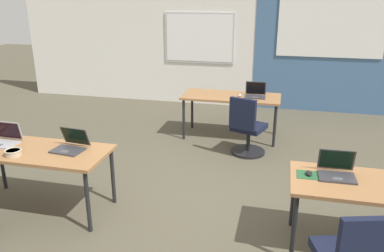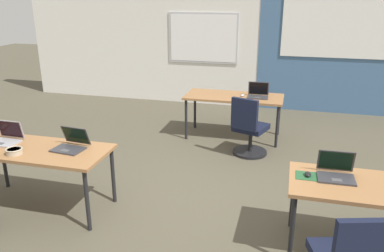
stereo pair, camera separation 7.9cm
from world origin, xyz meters
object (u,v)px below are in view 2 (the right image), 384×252
Objects in this scene: mouse_far_right at (243,95)px; snack_bowl at (14,151)px; desk_near_left at (38,153)px; laptop_near_left_inner at (71,144)px; laptop_near_right_inner at (336,172)px; laptop_far_right at (258,94)px; mouse_near_right_inner at (308,174)px; chair_far_right at (249,131)px; laptop_near_left_end at (6,138)px; desk_far_center at (234,99)px; desk_near_right at (381,193)px.

snack_bowl is at bearing -124.17° from mouse_far_right.
laptop_near_left_inner is at bearing 14.20° from desk_near_left.
laptop_near_right_inner reaches higher than mouse_far_right.
mouse_near_right_inner is at bearing -77.18° from laptop_far_right.
laptop_far_right is at bearing 52.86° from snack_bowl.
laptop_near_left_inner is 3.32× the size of mouse_far_right.
desk_near_left is 2.87m from mouse_near_right_inner.
laptop_near_right_inner is 2.75m from laptop_near_left_inner.
mouse_near_right_inner is 0.31× the size of laptop_far_right.
laptop_near_left_end is at bearing 56.93° from chair_far_right.
laptop_far_right is 1.91× the size of snack_bowl.
laptop_far_right is 0.37× the size of chair_far_right.
snack_bowl reaches higher than mouse_near_right_inner.
desk_far_center is (1.75, 2.80, 0.00)m from desk_near_left.
desk_near_left and desk_far_center have the same top height.
mouse_near_right_inner is 0.96× the size of mouse_far_right.
mouse_near_right_inner is 2.92m from mouse_far_right.
desk_near_left is 3.30m from desk_far_center.
snack_bowl is at bearing -175.46° from mouse_near_right_inner.
desk_near_right is 4.74× the size of laptop_near_left_end.
laptop_far_right reaches higher than mouse_near_right_inner.
snack_bowl is (-3.64, -0.19, 0.10)m from desk_near_right.
desk_near_right is at bearing -15.30° from laptop_near_right_inner.
laptop_near_right_inner reaches higher than desk_far_center.
laptop_near_left_inner is 3.11m from mouse_far_right.
chair_far_right is at bearing 39.63° from laptop_near_left_end.
laptop_near_right_inner is 0.93× the size of laptop_near_left_inner.
laptop_far_right is at bearing 2.23° from desk_far_center.
laptop_near_left_inner is at bearing 178.66° from laptop_near_right_inner.
laptop_far_right reaches higher than snack_bowl.
laptop_near_left_inner is at bearing -124.97° from laptop_far_right.
laptop_far_right is at bearing 4.03° from mouse_far_right.
laptop_near_left_end is 1.00× the size of laptop_far_right.
laptop_near_left_end reaches higher than desk_far_center.
mouse_near_right_inner is 2.21m from chair_far_right.
mouse_far_right is at bearing -177.88° from laptop_far_right.
desk_near_right is 15.38× the size of mouse_near_right_inner.
desk_far_center is 9.01× the size of snack_bowl.
mouse_far_right reaches higher than desk_far_center.
snack_bowl reaches higher than mouse_far_right.
snack_bowl is (-3.25, -0.29, -0.01)m from laptop_near_right_inner.
chair_far_right is at bearing 115.77° from laptop_near_right_inner.
desk_far_center is 4.42× the size of laptop_near_left_inner.
laptop_far_right is (0.39, 0.02, 0.11)m from desk_far_center.
desk_near_left is 1.00× the size of desk_far_center.
snack_bowl is at bearing -177.01° from desk_near_right.
desk_far_center is at bearing -45.42° from chair_far_right.
mouse_far_right is 0.61× the size of snack_bowl.
laptop_near_right_inner is at bearing 166.10° from desk_near_right.
mouse_near_right_inner is 0.31× the size of laptop_near_left_end.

